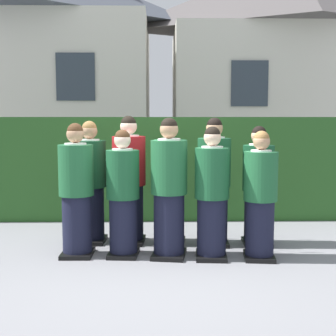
{
  "coord_description": "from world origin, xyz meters",
  "views": [
    {
      "loc": [
        -0.11,
        -5.53,
        1.67
      ],
      "look_at": [
        0.0,
        0.3,
        1.05
      ],
      "focal_mm": 49.88,
      "sensor_mm": 36.0,
      "label": 1
    }
  ],
  "objects_px": {
    "student_front_row_1": "(123,196)",
    "student_rear_row_4": "(258,189)",
    "student_front_row_4": "(260,199)",
    "student_in_red_blazer": "(129,183)",
    "student_front_row_3": "(212,196)",
    "student_rear_row_3": "(214,185)",
    "student_rear_row_0": "(90,185)",
    "student_rear_row_2": "(170,185)",
    "student_front_row_2": "(169,191)",
    "student_front_row_0": "(76,193)"
  },
  "relations": [
    {
      "from": "student_in_red_blazer",
      "to": "student_front_row_0",
      "type": "bearing_deg",
      "value": -135.45
    },
    {
      "from": "student_front_row_4",
      "to": "student_rear_row_2",
      "type": "relative_size",
      "value": 0.92
    },
    {
      "from": "student_rear_row_2",
      "to": "student_rear_row_3",
      "type": "relative_size",
      "value": 0.99
    },
    {
      "from": "student_front_row_4",
      "to": "student_rear_row_4",
      "type": "distance_m",
      "value": 0.64
    },
    {
      "from": "student_front_row_4",
      "to": "student_rear_row_2",
      "type": "height_order",
      "value": "student_rear_row_2"
    },
    {
      "from": "student_front_row_1",
      "to": "student_rear_row_4",
      "type": "relative_size",
      "value": 0.98
    },
    {
      "from": "student_front_row_0",
      "to": "student_front_row_1",
      "type": "height_order",
      "value": "student_front_row_0"
    },
    {
      "from": "student_front_row_2",
      "to": "student_rear_row_0",
      "type": "xyz_separation_m",
      "value": [
        -1.04,
        0.7,
        -0.02
      ]
    },
    {
      "from": "student_front_row_4",
      "to": "student_rear_row_2",
      "type": "bearing_deg",
      "value": 146.77
    },
    {
      "from": "student_front_row_2",
      "to": "student_rear_row_3",
      "type": "height_order",
      "value": "student_rear_row_3"
    },
    {
      "from": "student_front_row_2",
      "to": "student_front_row_4",
      "type": "xyz_separation_m",
      "value": [
        1.08,
        -0.1,
        -0.07
      ]
    },
    {
      "from": "student_front_row_4",
      "to": "student_in_red_blazer",
      "type": "relative_size",
      "value": 0.9
    },
    {
      "from": "student_in_red_blazer",
      "to": "student_rear_row_2",
      "type": "distance_m",
      "value": 0.55
    },
    {
      "from": "student_rear_row_0",
      "to": "student_rear_row_2",
      "type": "height_order",
      "value": "student_rear_row_2"
    },
    {
      "from": "student_rear_row_2",
      "to": "student_front_row_1",
      "type": "bearing_deg",
      "value": -137.03
    },
    {
      "from": "student_front_row_3",
      "to": "student_rear_row_4",
      "type": "xyz_separation_m",
      "value": [
        0.68,
        0.6,
        -0.0
      ]
    },
    {
      "from": "student_front_row_1",
      "to": "student_rear_row_0",
      "type": "distance_m",
      "value": 0.81
    },
    {
      "from": "student_front_row_3",
      "to": "student_front_row_4",
      "type": "relative_size",
      "value": 1.03
    },
    {
      "from": "student_front_row_0",
      "to": "student_rear_row_0",
      "type": "height_order",
      "value": "student_rear_row_0"
    },
    {
      "from": "student_front_row_4",
      "to": "student_front_row_1",
      "type": "bearing_deg",
      "value": 174.83
    },
    {
      "from": "student_rear_row_0",
      "to": "student_front_row_1",
      "type": "bearing_deg",
      "value": -52.77
    },
    {
      "from": "student_rear_row_4",
      "to": "student_front_row_3",
      "type": "bearing_deg",
      "value": -138.55
    },
    {
      "from": "student_front_row_3",
      "to": "student_in_red_blazer",
      "type": "xyz_separation_m",
      "value": [
        -1.03,
        0.72,
        0.06
      ]
    },
    {
      "from": "student_front_row_1",
      "to": "student_rear_row_2",
      "type": "height_order",
      "value": "student_rear_row_2"
    },
    {
      "from": "student_front_row_4",
      "to": "student_rear_row_0",
      "type": "distance_m",
      "value": 2.27
    },
    {
      "from": "student_rear_row_0",
      "to": "student_rear_row_2",
      "type": "relative_size",
      "value": 0.99
    },
    {
      "from": "student_front_row_2",
      "to": "student_rear_row_4",
      "type": "xyz_separation_m",
      "value": [
        1.18,
        0.54,
        -0.05
      ]
    },
    {
      "from": "student_rear_row_3",
      "to": "student_rear_row_0",
      "type": "bearing_deg",
      "value": 175.37
    },
    {
      "from": "student_front_row_4",
      "to": "student_rear_row_4",
      "type": "bearing_deg",
      "value": 80.58
    },
    {
      "from": "student_front_row_0",
      "to": "student_rear_row_2",
      "type": "height_order",
      "value": "student_rear_row_2"
    },
    {
      "from": "student_rear_row_0",
      "to": "student_in_red_blazer",
      "type": "bearing_deg",
      "value": -3.47
    },
    {
      "from": "student_rear_row_0",
      "to": "student_front_row_4",
      "type": "bearing_deg",
      "value": -20.41
    },
    {
      "from": "student_in_red_blazer",
      "to": "student_front_row_4",
      "type": "bearing_deg",
      "value": -25.35
    },
    {
      "from": "student_front_row_1",
      "to": "student_front_row_4",
      "type": "bearing_deg",
      "value": -5.17
    },
    {
      "from": "student_front_row_1",
      "to": "student_in_red_blazer",
      "type": "distance_m",
      "value": 0.62
    },
    {
      "from": "student_front_row_4",
      "to": "student_in_red_blazer",
      "type": "xyz_separation_m",
      "value": [
        -1.6,
        0.76,
        0.09
      ]
    },
    {
      "from": "student_rear_row_3",
      "to": "student_rear_row_4",
      "type": "bearing_deg",
      "value": -2.36
    },
    {
      "from": "student_front_row_0",
      "to": "student_front_row_4",
      "type": "distance_m",
      "value": 2.21
    },
    {
      "from": "student_front_row_0",
      "to": "student_front_row_2",
      "type": "distance_m",
      "value": 1.12
    },
    {
      "from": "student_front_row_0",
      "to": "student_front_row_3",
      "type": "bearing_deg",
      "value": -4.72
    },
    {
      "from": "student_front_row_3",
      "to": "student_front_row_4",
      "type": "distance_m",
      "value": 0.57
    },
    {
      "from": "student_front_row_0",
      "to": "student_front_row_2",
      "type": "xyz_separation_m",
      "value": [
        1.12,
        -0.07,
        0.03
      ]
    },
    {
      "from": "student_front_row_0",
      "to": "student_front_row_4",
      "type": "relative_size",
      "value": 1.06
    },
    {
      "from": "student_front_row_1",
      "to": "student_rear_row_4",
      "type": "bearing_deg",
      "value": 15.57
    },
    {
      "from": "student_rear_row_2",
      "to": "student_rear_row_4",
      "type": "relative_size",
      "value": 1.05
    },
    {
      "from": "student_front_row_3",
      "to": "student_in_red_blazer",
      "type": "bearing_deg",
      "value": 144.89
    },
    {
      "from": "student_front_row_1",
      "to": "student_rear_row_3",
      "type": "xyz_separation_m",
      "value": [
        1.16,
        0.51,
        0.07
      ]
    },
    {
      "from": "student_front_row_0",
      "to": "student_rear_row_2",
      "type": "relative_size",
      "value": 0.97
    },
    {
      "from": "student_front_row_1",
      "to": "student_rear_row_4",
      "type": "xyz_separation_m",
      "value": [
        1.74,
        0.49,
        0.02
      ]
    },
    {
      "from": "student_front_row_4",
      "to": "student_rear_row_3",
      "type": "bearing_deg",
      "value": 125.89
    }
  ]
}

